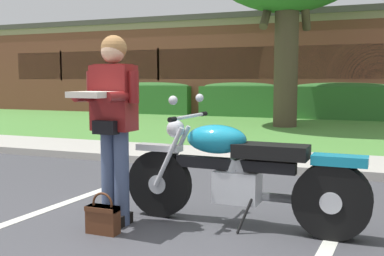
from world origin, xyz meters
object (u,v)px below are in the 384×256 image
(motorcycle, at_px, (249,174))
(hedge_center_right, at_px, (342,101))
(hedge_center_left, at_px, (240,99))
(brick_building, at_px, (302,69))
(rider_person, at_px, (113,114))
(hedge_left, at_px, (153,98))
(handbag, at_px, (103,217))

(motorcycle, xyz_separation_m, hedge_center_right, (-0.00, 11.77, 0.17))
(hedge_center_left, relative_size, brick_building, 0.11)
(rider_person, bearing_deg, hedge_center_right, 84.54)
(hedge_left, bearing_deg, hedge_center_right, 0.00)
(motorcycle, xyz_separation_m, handbag, (-1.12, -0.63, -0.34))
(rider_person, distance_m, brick_building, 18.07)
(handbag, xyz_separation_m, hedge_left, (-5.73, 12.40, 0.51))
(rider_person, xyz_separation_m, hedge_left, (-5.69, 12.14, -0.36))
(rider_person, bearing_deg, handbag, -80.58)
(motorcycle, distance_m, rider_person, 1.33)
(motorcycle, distance_m, hedge_center_left, 12.26)
(rider_person, xyz_separation_m, brick_building, (-1.03, 18.02, 0.83))
(rider_person, distance_m, hedge_left, 13.41)
(motorcycle, bearing_deg, handbag, -150.75)
(hedge_center_left, bearing_deg, hedge_center_right, 0.00)
(motorcycle, relative_size, handbag, 6.23)
(rider_person, relative_size, hedge_left, 0.54)
(handbag, distance_m, hedge_center_left, 12.62)
(hedge_center_right, distance_m, brick_building, 6.39)
(handbag, xyz_separation_m, hedge_center_right, (1.12, 12.40, 0.51))
(brick_building, bearing_deg, handbag, -86.64)
(rider_person, height_order, hedge_center_left, rider_person)
(handbag, bearing_deg, hedge_center_left, 100.54)
(motorcycle, height_order, hedge_center_right, hedge_center_right)
(brick_building, bearing_deg, hedge_left, -128.36)
(hedge_left, relative_size, hedge_center_right, 0.96)
(hedge_left, xyz_separation_m, brick_building, (4.66, 5.88, 1.18))
(hedge_center_left, bearing_deg, hedge_left, 180.00)
(hedge_center_left, relative_size, hedge_center_right, 0.84)
(motorcycle, xyz_separation_m, hedge_center_left, (-3.42, 11.77, 0.17))
(motorcycle, bearing_deg, hedge_left, 120.19)
(handbag, xyz_separation_m, brick_building, (-1.07, 18.28, 1.69))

